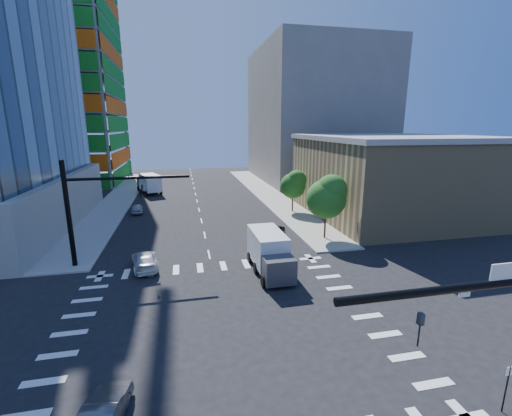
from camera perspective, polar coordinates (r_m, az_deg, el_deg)
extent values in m
plane|color=black|center=(22.14, -5.25, -18.78)|extent=(160.00, 160.00, 0.00)
cube|color=silver|center=(22.14, -5.25, -18.76)|extent=(20.00, 20.00, 0.01)
cube|color=#999591|center=(61.52, 1.75, 2.53)|extent=(5.00, 60.00, 0.15)
cube|color=#999591|center=(60.69, -21.84, 1.40)|extent=(5.00, 60.00, 0.15)
cube|color=#178121|center=(82.61, -22.59, 21.41)|extent=(0.12, 24.00, 49.00)
cube|color=#DE580D|center=(73.72, -34.78, 21.19)|extent=(24.00, 0.12, 49.00)
cube|color=tan|center=(49.27, 21.36, 4.66)|extent=(20.00, 22.00, 10.00)
cube|color=gray|center=(48.82, 21.90, 10.81)|extent=(20.50, 22.50, 0.60)
cube|color=slate|center=(79.17, 9.70, 14.94)|extent=(24.00, 30.00, 28.00)
cylinder|color=black|center=(11.91, 35.79, -10.15)|extent=(10.00, 0.24, 0.24)
imported|color=black|center=(10.77, 25.50, -17.80)|extent=(0.16, 0.20, 1.00)
cube|color=white|center=(11.79, 36.03, -8.58)|extent=(0.90, 0.04, 0.50)
cylinder|color=black|center=(32.37, -28.79, -0.96)|extent=(0.40, 0.40, 9.00)
cylinder|color=black|center=(30.74, -20.43, 4.71)|extent=(10.00, 0.24, 0.24)
imported|color=black|center=(30.78, -18.43, 2.80)|extent=(0.16, 0.20, 1.00)
cylinder|color=#382316|center=(37.23, 11.40, -3.16)|extent=(0.20, 0.20, 2.27)
sphere|color=#165216|center=(36.48, 11.63, 1.49)|extent=(4.16, 4.16, 4.16)
sphere|color=#377828|center=(36.19, 12.47, 2.93)|extent=(3.25, 3.25, 3.25)
cylinder|color=#382316|center=(48.22, 6.09, 0.64)|extent=(0.20, 0.20, 1.92)
sphere|color=#165216|center=(47.71, 6.17, 3.70)|extent=(3.52, 3.52, 3.52)
sphere|color=#377828|center=(47.43, 6.77, 4.63)|extent=(2.75, 2.75, 2.75)
cylinder|color=black|center=(19.23, 36.20, -23.24)|extent=(0.06, 0.06, 2.20)
cube|color=silver|center=(18.75, 36.61, -20.99)|extent=(0.30, 0.03, 0.40)
imported|color=black|center=(35.86, 2.80, -4.51)|extent=(4.05, 5.68, 1.44)
imported|color=white|center=(30.89, -18.07, -8.26)|extent=(2.75, 5.09, 1.40)
imported|color=#AAABB2|center=(50.28, -19.21, -0.07)|extent=(1.88, 3.90, 1.28)
imported|color=#4E4D52|center=(16.95, -24.25, -29.07)|extent=(1.90, 4.09, 1.30)
cube|color=silver|center=(28.01, 2.44, -7.14)|extent=(2.51, 5.11, 2.64)
cube|color=#3B3C42|center=(28.25, 2.43, -8.39)|extent=(2.36, 1.86, 1.93)
cube|color=white|center=(64.50, -17.46, 4.21)|extent=(4.30, 5.95, 2.80)
cube|color=#3B3C42|center=(64.61, -17.42, 3.59)|extent=(3.00, 2.68, 2.05)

